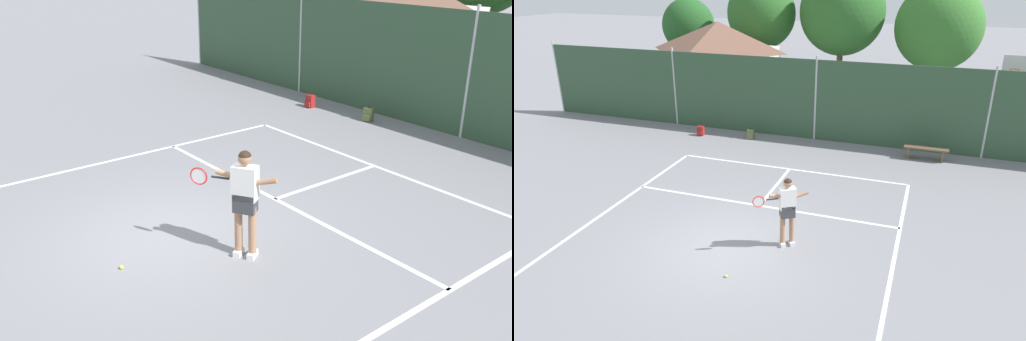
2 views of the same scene
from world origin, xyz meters
TOP-DOWN VIEW (x-y plane):
  - ground_plane at (0.00, 0.00)m, footprint 120.00×120.00m
  - court_markings at (0.00, 0.65)m, footprint 8.30×11.10m
  - chainlink_fence at (-0.00, 9.00)m, footprint 26.09×0.09m
  - clubhouse_building at (-6.57, 13.80)m, footprint 5.48×5.89m
  - tennis_player at (1.42, 0.65)m, footprint 1.19×0.91m
  - tennis_ball at (0.54, -1.14)m, footprint 0.07×0.07m
  - backpack_red at (-4.72, 7.85)m, footprint 0.29×0.25m
  - backpack_olive at (-2.53, 8.14)m, footprint 0.31×0.29m

SIDE VIEW (x-z plane):
  - ground_plane at x=0.00m, z-range 0.00..0.00m
  - court_markings at x=0.00m, z-range 0.00..0.01m
  - tennis_ball at x=0.54m, z-range 0.00..0.07m
  - backpack_red at x=-4.72m, z-range -0.04..0.42m
  - backpack_olive at x=-2.53m, z-range -0.04..0.42m
  - tennis_player at x=1.42m, z-range 0.18..2.04m
  - chainlink_fence at x=0.00m, z-range -0.07..3.38m
  - clubhouse_building at x=-6.57m, z-range 0.08..4.21m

